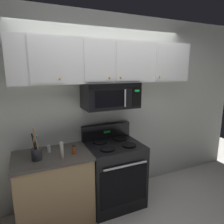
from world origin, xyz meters
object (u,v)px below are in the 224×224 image
at_px(utensil_crock_charcoal, 36,152).
at_px(salt_shaker, 49,149).
at_px(stove_range, 114,173).
at_px(spice_jar, 74,150).
at_px(pepper_mill, 62,150).
at_px(over_range_microwave, 110,95).

relative_size(utensil_crock_charcoal, salt_shaker, 4.04).
bearing_deg(utensil_crock_charcoal, stove_range, 3.89).
bearing_deg(stove_range, spice_jar, -171.49).
bearing_deg(salt_shaker, utensil_crock_charcoal, -134.11).
distance_m(stove_range, salt_shaker, 0.99).
relative_size(salt_shaker, pepper_mill, 0.48).
distance_m(over_range_microwave, pepper_mill, 0.98).
bearing_deg(stove_range, salt_shaker, 174.03).
height_order(utensil_crock_charcoal, salt_shaker, utensil_crock_charcoal).
bearing_deg(spice_jar, salt_shaker, 147.53).
xyz_separation_m(stove_range, utensil_crock_charcoal, (-1.02, -0.07, 0.52)).
bearing_deg(spice_jar, pepper_mill, -159.89).
bearing_deg(salt_shaker, pepper_mill, -63.03).
relative_size(utensil_crock_charcoal, pepper_mill, 1.93).
bearing_deg(pepper_mill, salt_shaker, 116.97).
bearing_deg(utensil_crock_charcoal, over_range_microwave, 10.35).
bearing_deg(stove_range, utensil_crock_charcoal, -176.11).
distance_m(stove_range, spice_jar, 0.77).
distance_m(over_range_microwave, spice_jar, 0.87).
bearing_deg(pepper_mill, utensil_crock_charcoal, 164.46).
distance_m(utensil_crock_charcoal, pepper_mill, 0.28).
relative_size(stove_range, over_range_microwave, 1.47).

